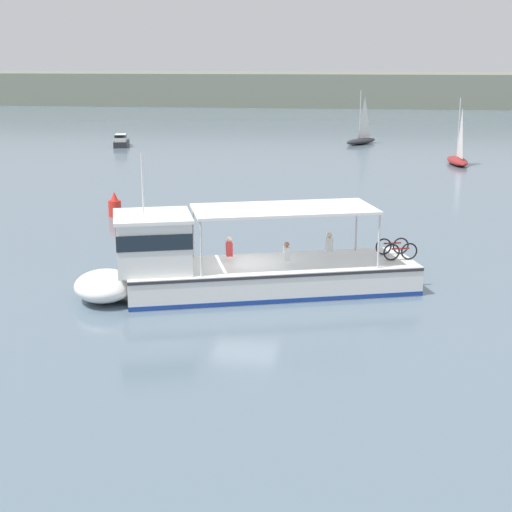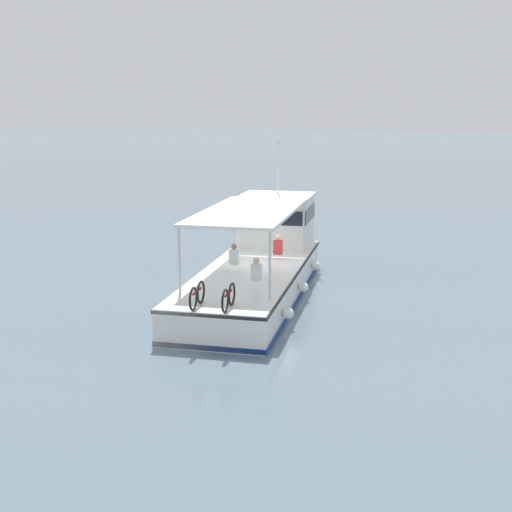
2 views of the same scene
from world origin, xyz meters
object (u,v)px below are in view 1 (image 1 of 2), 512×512
(ferry_main, at_px, (229,267))
(channel_buoy, at_px, (115,206))
(sailboat_horizon_east, at_px, (361,139))
(motorboat_near_starboard, at_px, (121,141))
(sailboat_far_right, at_px, (458,158))

(ferry_main, relative_size, channel_buoy, 9.31)
(sailboat_horizon_east, bearing_deg, ferry_main, -94.62)
(sailboat_horizon_east, xyz_separation_m, motorboat_near_starboard, (-23.50, -5.70, 0.00))
(ferry_main, height_order, sailboat_far_right, sailboat_far_right)
(ferry_main, distance_m, motorboat_near_starboard, 50.67)
(sailboat_horizon_east, distance_m, channel_buoy, 41.36)
(sailboat_horizon_east, bearing_deg, channel_buoy, -108.46)
(sailboat_far_right, height_order, motorboat_near_starboard, sailboat_far_right)
(sailboat_horizon_east, distance_m, motorboat_near_starboard, 24.18)
(sailboat_far_right, bearing_deg, ferry_main, -107.94)
(ferry_main, height_order, sailboat_horizon_east, sailboat_horizon_east)
(sailboat_far_right, bearing_deg, motorboat_near_starboard, 164.34)
(sailboat_horizon_east, bearing_deg, sailboat_far_right, -61.01)
(sailboat_horizon_east, height_order, motorboat_near_starboard, sailboat_horizon_east)
(motorboat_near_starboard, distance_m, channel_buoy, 35.11)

